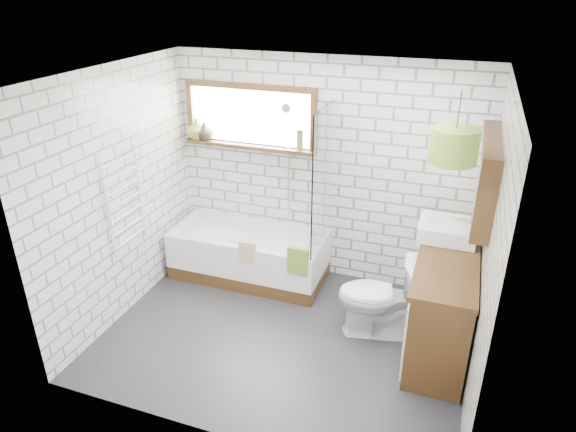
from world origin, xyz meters
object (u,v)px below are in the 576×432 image
(bathtub, at_px, (249,254))
(vanity, at_px, (444,297))
(basin, at_px, (447,230))
(toilet, at_px, (381,297))
(pendant, at_px, (454,146))

(bathtub, xyz_separation_m, vanity, (2.19, -0.46, 0.19))
(basin, xyz_separation_m, toilet, (-0.51, -0.41, -0.61))
(bathtub, height_order, toilet, toilet)
(bathtub, bearing_deg, toilet, -19.08)
(vanity, distance_m, basin, 0.63)
(bathtub, bearing_deg, basin, -4.01)
(vanity, xyz_separation_m, pendant, (-0.09, -0.53, 1.62))
(toilet, bearing_deg, basin, 116.72)
(vanity, distance_m, pendant, 1.71)
(basin, distance_m, toilet, 0.90)
(basin, bearing_deg, vanity, -78.93)
(pendant, bearing_deg, vanity, 80.17)
(pendant, bearing_deg, basin, 87.81)
(basin, relative_size, toilet, 0.63)
(basin, height_order, toilet, basin)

